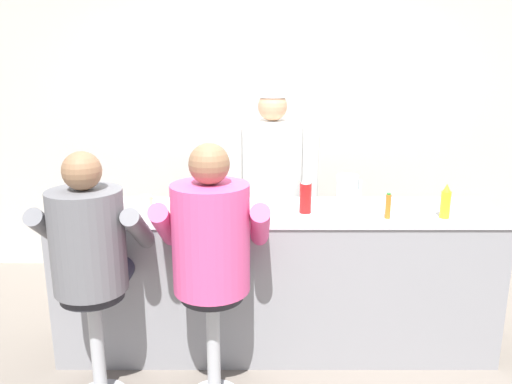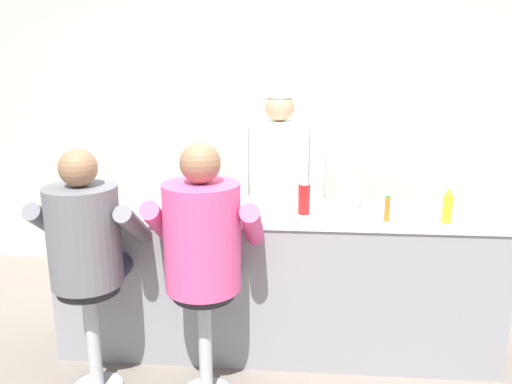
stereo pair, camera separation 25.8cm
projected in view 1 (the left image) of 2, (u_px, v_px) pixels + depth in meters
name	position (u px, v px, depth m)	size (l,w,h in m)	color
ground_plane	(276.00, 371.00, 3.15)	(20.00, 20.00, 0.00)	slate
wall_back	(270.00, 124.00, 4.56)	(10.00, 0.06, 2.70)	beige
diner_counter	(275.00, 279.00, 3.32)	(2.86, 0.60, 0.98)	gray
ketchup_bottle_red	(305.00, 195.00, 3.09)	(0.07, 0.07, 0.25)	red
mustard_bottle_yellow	(445.00, 202.00, 2.99)	(0.06, 0.06, 0.21)	yellow
hot_sauce_bottle_orange	(387.00, 206.00, 2.98)	(0.03, 0.03, 0.16)	orange
water_pitcher_clear	(346.00, 191.00, 3.21)	(0.16, 0.14, 0.21)	silver
breakfast_plate	(208.00, 211.00, 3.11)	(0.23, 0.23, 0.05)	white
cereal_bowl	(103.00, 212.00, 3.03)	(0.14, 0.14, 0.05)	white
coffee_mug_white	(237.00, 200.00, 3.26)	(0.12, 0.08, 0.08)	white
coffee_mug_tan	(146.00, 202.00, 3.21)	(0.12, 0.08, 0.08)	beige
diner_seated_grey	(90.00, 248.00, 2.70)	(0.60, 0.59, 1.45)	#B2B5BA
diner_seated_pink	(211.00, 244.00, 2.70)	(0.63, 0.63, 1.49)	#B2B5BA
cook_in_whites_near	(271.00, 183.00, 3.83)	(0.71, 0.45, 1.82)	#232328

